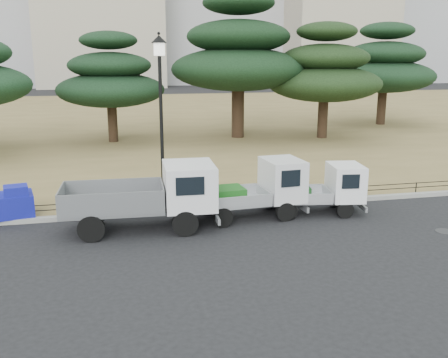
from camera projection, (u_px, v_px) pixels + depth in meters
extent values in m
plane|color=black|center=(238.00, 234.00, 15.61)|extent=(220.00, 220.00, 0.00)
cube|color=olive|center=(155.00, 118.00, 44.60)|extent=(120.00, 56.00, 0.15)
cube|color=gray|center=(220.00, 208.00, 18.05)|extent=(120.00, 0.25, 0.16)
cylinder|color=black|center=(185.00, 224.00, 15.34)|extent=(0.82, 0.20, 0.82)
cylinder|color=black|center=(180.00, 207.00, 17.04)|extent=(0.82, 0.20, 0.82)
cylinder|color=black|center=(91.00, 229.00, 14.85)|extent=(0.82, 0.20, 0.82)
cylinder|color=black|center=(95.00, 211.00, 16.55)|extent=(0.82, 0.20, 0.82)
cube|color=#2D2D30|center=(140.00, 211.00, 15.90)|extent=(4.59, 1.15, 0.14)
cube|color=slate|center=(113.00, 198.00, 15.65)|extent=(3.23, 1.91, 0.80)
cube|color=silver|center=(189.00, 185.00, 15.99)|extent=(1.66, 2.00, 1.40)
cylinder|color=black|center=(285.00, 212.00, 16.78)|extent=(0.67, 0.23, 0.66)
cylinder|color=black|center=(269.00, 200.00, 18.14)|extent=(0.67, 0.23, 0.66)
cylinder|color=black|center=(223.00, 218.00, 16.15)|extent=(0.67, 0.23, 0.66)
cylinder|color=black|center=(211.00, 205.00, 17.51)|extent=(0.67, 0.23, 0.66)
cube|color=#2D2D30|center=(248.00, 204.00, 17.12)|extent=(3.59, 1.09, 0.15)
cube|color=#ABADB3|center=(231.00, 197.00, 16.86)|extent=(2.56, 1.68, 0.44)
cube|color=silver|center=(282.00, 179.00, 17.29)|extent=(1.35, 1.71, 1.41)
cube|color=#1C601B|center=(224.00, 195.00, 16.77)|extent=(1.42, 1.08, 0.48)
cylinder|color=black|center=(345.00, 210.00, 17.10)|extent=(0.60, 0.24, 0.59)
cylinder|color=black|center=(334.00, 199.00, 18.34)|extent=(0.60, 0.24, 0.59)
cylinder|color=black|center=(289.00, 211.00, 16.95)|extent=(0.60, 0.24, 0.59)
cylinder|color=black|center=(282.00, 201.00, 18.20)|extent=(0.60, 0.24, 0.59)
cube|color=#2D2D30|center=(313.00, 201.00, 17.62)|extent=(3.22, 1.16, 0.14)
cube|color=#B4B5BB|center=(298.00, 195.00, 17.51)|extent=(2.34, 1.62, 0.39)
cube|color=white|center=(345.00, 182.00, 17.54)|extent=(1.29, 1.59, 1.24)
cube|color=#154A1A|center=(292.00, 192.00, 17.47)|extent=(1.31, 1.03, 0.43)
cylinder|color=black|center=(164.00, 205.00, 17.88)|extent=(0.45, 0.45, 0.16)
cylinder|color=black|center=(162.00, 132.00, 17.25)|extent=(0.12, 0.12, 5.12)
cylinder|color=white|center=(159.00, 49.00, 16.59)|extent=(0.41, 0.41, 0.41)
cone|color=black|center=(159.00, 39.00, 16.51)|extent=(0.53, 0.53, 0.26)
cylinder|color=black|center=(220.00, 200.00, 18.13)|extent=(38.00, 0.03, 0.03)
cylinder|color=black|center=(220.00, 195.00, 18.09)|extent=(38.00, 0.03, 0.03)
cylinder|color=black|center=(220.00, 200.00, 18.13)|extent=(0.04, 0.04, 0.40)
cube|color=#151BA9|center=(8.00, 205.00, 16.83)|extent=(1.82, 1.49, 0.75)
cube|color=#151BA9|center=(16.00, 190.00, 16.62)|extent=(0.87, 0.79, 0.32)
cylinder|color=#2D2D30|center=(445.00, 231.00, 15.84)|extent=(0.60, 0.60, 0.01)
cylinder|color=black|center=(113.00, 121.00, 31.43)|extent=(0.60, 0.60, 2.65)
ellipsoid|color=black|center=(111.00, 90.00, 30.97)|extent=(6.68, 6.68, 2.14)
ellipsoid|color=black|center=(110.00, 65.00, 30.62)|extent=(5.10, 5.10, 1.63)
ellipsoid|color=black|center=(108.00, 40.00, 30.26)|extent=(3.52, 3.52, 1.13)
cylinder|color=black|center=(238.00, 110.00, 33.09)|extent=(0.82, 0.82, 3.64)
ellipsoid|color=black|center=(238.00, 69.00, 32.46)|extent=(8.77, 8.77, 2.81)
ellipsoid|color=black|center=(238.00, 37.00, 31.97)|extent=(6.70, 6.70, 2.14)
ellipsoid|color=black|center=(239.00, 3.00, 31.48)|extent=(4.62, 4.62, 1.48)
cylinder|color=black|center=(323.00, 116.00, 32.96)|extent=(0.65, 0.65, 2.90)
ellipsoid|color=black|center=(324.00, 84.00, 32.46)|extent=(7.36, 7.36, 2.36)
ellipsoid|color=black|center=(326.00, 58.00, 32.07)|extent=(5.62, 5.62, 1.80)
ellipsoid|color=black|center=(327.00, 31.00, 31.68)|extent=(3.88, 3.88, 1.24)
cylinder|color=black|center=(382.00, 105.00, 39.57)|extent=(0.69, 0.69, 3.06)
ellipsoid|color=black|center=(384.00, 76.00, 39.04)|extent=(7.81, 7.81, 2.50)
ellipsoid|color=black|center=(385.00, 54.00, 38.63)|extent=(5.97, 5.97, 1.91)
ellipsoid|color=black|center=(387.00, 31.00, 38.22)|extent=(4.12, 4.12, 1.32)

